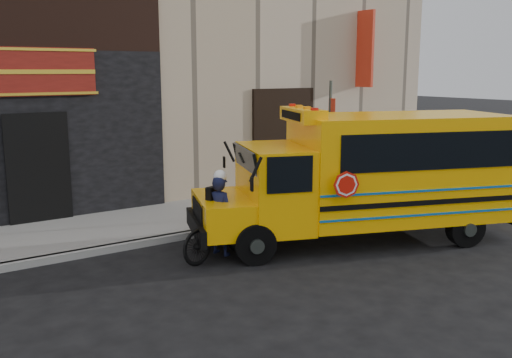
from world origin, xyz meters
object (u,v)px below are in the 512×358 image
at_px(sign_pole, 330,143).
at_px(cyclist, 220,218).
at_px(school_bus, 371,172).
at_px(bicycle, 219,230).

bearing_deg(sign_pole, cyclist, -161.81).
distance_m(school_bus, bicycle, 3.59).
height_order(school_bus, cyclist, school_bus).
relative_size(school_bus, sign_pole, 2.10).
height_order(sign_pole, bicycle, sign_pole).
xyz_separation_m(sign_pole, cyclist, (-3.95, -1.30, -1.08)).
relative_size(sign_pole, bicycle, 1.80).
xyz_separation_m(sign_pole, bicycle, (-4.03, -1.38, -1.31)).
height_order(bicycle, cyclist, cyclist).
height_order(sign_pole, cyclist, sign_pole).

